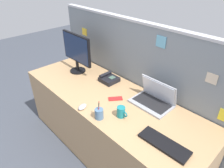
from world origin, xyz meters
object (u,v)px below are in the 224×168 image
at_px(desk_phone, 109,79).
at_px(keyboard_main, 164,144).
at_px(cell_phone_red_case, 115,99).
at_px(desktop_monitor, 77,51).
at_px(laptop, 154,98).
at_px(pen_cup, 99,114).
at_px(coffee_mug, 121,112).
at_px(computer_mouse_right_hand, 82,107).

distance_m(desk_phone, keyboard_main, 1.03).
height_order(keyboard_main, cell_phone_red_case, keyboard_main).
relative_size(desktop_monitor, keyboard_main, 1.28).
xyz_separation_m(laptop, cell_phone_red_case, (-0.30, -0.22, -0.05)).
distance_m(desktop_monitor, laptop, 1.08).
relative_size(laptop, pen_cup, 2.20).
height_order(desktop_monitor, keyboard_main, desktop_monitor).
height_order(desktop_monitor, cell_phone_red_case, desktop_monitor).
bearing_deg(keyboard_main, coffee_mug, 177.51).
relative_size(desktop_monitor, coffee_mug, 4.45).
height_order(cell_phone_red_case, coffee_mug, coffee_mug).
relative_size(keyboard_main, computer_mouse_right_hand, 3.86).
distance_m(desktop_monitor, desk_phone, 0.52).
distance_m(desktop_monitor, computer_mouse_right_hand, 0.81).
distance_m(keyboard_main, computer_mouse_right_hand, 0.80).
distance_m(keyboard_main, pen_cup, 0.59).
xyz_separation_m(desk_phone, keyboard_main, (0.98, -0.34, -0.02)).
distance_m(desktop_monitor, coffee_mug, 1.02).
height_order(desktop_monitor, desk_phone, desktop_monitor).
relative_size(keyboard_main, pen_cup, 2.25).
bearing_deg(desktop_monitor, pen_cup, -24.18).
relative_size(pen_cup, coffee_mug, 1.55).
height_order(laptop, desk_phone, laptop).
bearing_deg(laptop, computer_mouse_right_hand, -126.37).
xyz_separation_m(keyboard_main, computer_mouse_right_hand, (-0.78, -0.18, 0.01)).
bearing_deg(cell_phone_red_case, desk_phone, -175.47).
relative_size(keyboard_main, cell_phone_red_case, 2.78).
relative_size(desk_phone, keyboard_main, 0.47).
bearing_deg(desktop_monitor, coffee_mug, -13.30).
distance_m(keyboard_main, coffee_mug, 0.45).
bearing_deg(cell_phone_red_case, coffee_mug, 3.17).
height_order(laptop, computer_mouse_right_hand, laptop).
xyz_separation_m(keyboard_main, pen_cup, (-0.56, -0.15, 0.04)).
bearing_deg(desk_phone, keyboard_main, -19.15).
relative_size(cell_phone_red_case, coffee_mug, 1.25).
bearing_deg(pen_cup, cell_phone_red_case, 109.54).
bearing_deg(laptop, desk_phone, -177.12).
distance_m(laptop, coffee_mug, 0.38).
bearing_deg(desk_phone, computer_mouse_right_hand, -68.83).
bearing_deg(pen_cup, desk_phone, 130.00).
bearing_deg(pen_cup, desktop_monitor, 155.82).
height_order(keyboard_main, coffee_mug, coffee_mug).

